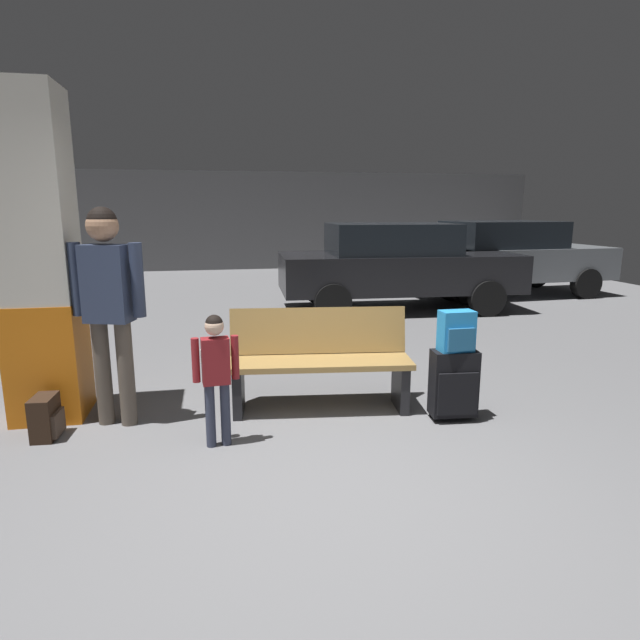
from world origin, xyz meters
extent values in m
cube|color=slate|center=(0.00, 4.00, -0.05)|extent=(18.00, 18.00, 0.10)
cube|color=#565658|center=(0.00, 12.86, 1.40)|extent=(18.00, 0.12, 2.80)
cube|color=orange|center=(-2.12, 1.76, 0.50)|extent=(0.57, 0.57, 1.00)
cube|color=silver|center=(-2.12, 1.76, 1.86)|extent=(0.56, 0.56, 1.72)
cube|color=#9E7A42|center=(0.18, 1.42, 0.44)|extent=(1.64, 0.62, 0.05)
cube|color=#9E7A42|center=(0.21, 1.67, 0.68)|extent=(1.60, 0.30, 0.42)
cube|color=black|center=(-0.53, 1.50, 0.21)|extent=(0.13, 0.41, 0.41)
cube|color=black|center=(0.90, 1.34, 0.21)|extent=(0.13, 0.41, 0.41)
cube|color=black|center=(1.25, 1.00, 0.32)|extent=(0.39, 0.23, 0.56)
cube|color=black|center=(1.24, 0.89, 0.26)|extent=(0.34, 0.05, 0.36)
cube|color=#A5A5AA|center=(1.25, 1.08, 0.59)|extent=(0.14, 0.04, 0.02)
cylinder|color=black|center=(1.09, 1.10, 0.02)|extent=(0.02, 0.05, 0.04)
cylinder|color=black|center=(1.41, 1.08, 0.02)|extent=(0.02, 0.05, 0.04)
cube|color=#268CD8|center=(1.25, 1.00, 0.77)|extent=(0.28, 0.16, 0.34)
cube|color=#23608E|center=(1.25, 0.91, 0.72)|extent=(0.23, 0.03, 0.19)
cylinder|color=black|center=(1.25, 1.00, 0.93)|extent=(0.06, 0.03, 0.02)
cylinder|color=#33384C|center=(-0.66, 0.87, 0.25)|extent=(0.07, 0.07, 0.49)
cylinder|color=#33384C|center=(-0.77, 0.86, 0.25)|extent=(0.07, 0.07, 0.49)
cube|color=maroon|center=(-0.71, 0.87, 0.67)|extent=(0.21, 0.14, 0.35)
cylinder|color=maroon|center=(-0.57, 0.88, 0.68)|extent=(0.06, 0.06, 0.33)
cylinder|color=maroon|center=(-0.86, 0.85, 0.68)|extent=(0.06, 0.06, 0.33)
sphere|color=beige|center=(-0.71, 0.87, 0.93)|extent=(0.14, 0.14, 0.14)
sphere|color=black|center=(-0.71, 0.87, 0.95)|extent=(0.13, 0.13, 0.13)
cylinder|color=white|center=(-0.80, 0.96, 0.68)|extent=(0.06, 0.06, 0.10)
cylinder|color=red|center=(-0.80, 0.96, 0.76)|extent=(0.01, 0.01, 0.06)
cylinder|color=brown|center=(-1.44, 1.43, 0.44)|extent=(0.13, 0.13, 0.87)
cylinder|color=brown|center=(-1.64, 1.49, 0.44)|extent=(0.13, 0.13, 0.87)
cube|color=#2D3851|center=(-1.54, 1.46, 1.18)|extent=(0.40, 0.31, 0.62)
cylinder|color=#2D3851|center=(-1.30, 1.38, 1.21)|extent=(0.10, 0.10, 0.59)
cylinder|color=#2D3851|center=(-1.78, 1.54, 1.21)|extent=(0.10, 0.10, 0.59)
sphere|color=#A87A5B|center=(-1.54, 1.46, 1.63)|extent=(0.25, 0.25, 0.25)
sphere|color=black|center=(-1.54, 1.46, 1.67)|extent=(0.23, 0.23, 0.23)
cube|color=black|center=(-2.04, 1.26, 0.17)|extent=(0.18, 0.29, 0.34)
cube|color=#423328|center=(-1.95, 1.26, 0.12)|extent=(0.04, 0.23, 0.19)
cylinder|color=black|center=(-2.04, 1.26, 0.33)|extent=(0.03, 0.06, 0.02)
cube|color=slate|center=(5.18, 7.02, 0.67)|extent=(4.19, 1.94, 0.64)
cube|color=black|center=(5.03, 7.01, 1.25)|extent=(2.19, 1.66, 0.52)
cylinder|color=black|center=(6.43, 7.90, 0.30)|extent=(0.61, 0.23, 0.60)
cylinder|color=black|center=(6.53, 6.30, 0.30)|extent=(0.61, 0.23, 0.60)
cylinder|color=black|center=(3.84, 7.74, 0.30)|extent=(0.61, 0.23, 0.60)
cylinder|color=black|center=(3.93, 6.15, 0.30)|extent=(0.61, 0.23, 0.60)
cube|color=black|center=(2.46, 5.91, 0.67)|extent=(4.18, 1.89, 0.64)
cube|color=black|center=(2.31, 5.91, 1.25)|extent=(2.17, 1.64, 0.52)
cylinder|color=black|center=(3.79, 6.64, 0.30)|extent=(0.61, 0.23, 0.60)
cylinder|color=black|center=(3.72, 5.05, 0.30)|extent=(0.61, 0.23, 0.60)
cylinder|color=black|center=(1.20, 6.77, 0.30)|extent=(0.61, 0.23, 0.60)
cylinder|color=black|center=(1.12, 5.17, 0.30)|extent=(0.61, 0.23, 0.60)
camera|label=1|loc=(-0.68, -2.99, 1.77)|focal=29.91mm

